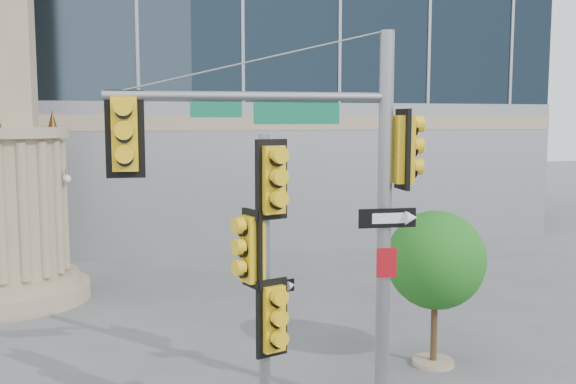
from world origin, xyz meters
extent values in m
cylinder|color=tan|center=(-6.00, 9.00, 0.25)|extent=(4.40, 4.40, 0.50)
cylinder|color=tan|center=(-6.00, 9.00, 0.65)|extent=(3.80, 3.80, 0.30)
cylinder|color=tan|center=(-6.00, 9.00, 2.80)|extent=(3.00, 3.00, 4.00)
cylinder|color=tan|center=(-6.00, 9.00, 4.95)|extent=(3.50, 3.50, 0.30)
cone|color=#472D14|center=(-4.70, 9.00, 5.35)|extent=(0.24, 0.24, 0.50)
cylinder|color=slate|center=(1.55, -0.53, 3.42)|extent=(0.25, 0.25, 6.83)
cylinder|color=slate|center=(-0.84, -0.33, 5.69)|extent=(4.78, 0.56, 0.16)
cube|color=#0D6D49|center=(-0.04, -0.42, 5.41)|extent=(1.48, 0.17, 0.36)
cube|color=yellow|center=(-2.88, -0.16, 5.07)|extent=(0.65, 0.37, 1.42)
cube|color=yellow|center=(1.87, -0.56, 4.78)|extent=(0.37, 0.65, 1.42)
cube|color=black|center=(1.53, -0.69, 3.59)|extent=(1.05, 0.12, 0.34)
cube|color=#9F0E17|center=(1.53, -0.69, 2.79)|extent=(0.37, 0.06, 0.52)
cylinder|color=slate|center=(-0.76, -1.00, 2.54)|extent=(0.18, 0.18, 5.08)
cube|color=yellow|center=(-0.70, -1.21, 4.37)|extent=(0.62, 0.44, 1.27)
cube|color=yellow|center=(-0.98, -1.07, 3.25)|extent=(0.44, 0.62, 1.27)
cube|color=yellow|center=(-0.70, -1.21, 2.13)|extent=(0.62, 0.44, 1.27)
cube|color=black|center=(-0.55, -1.06, 2.59)|extent=(0.61, 0.22, 0.20)
cylinder|color=tan|center=(3.54, 1.20, 0.05)|extent=(0.91, 0.91, 0.10)
cylinder|color=#382314|center=(3.54, 1.20, 0.91)|extent=(0.14, 0.14, 1.81)
sphere|color=#1D6216|center=(3.54, 1.20, 2.32)|extent=(2.12, 2.12, 2.12)
sphere|color=#1D6216|center=(3.99, 1.45, 2.02)|extent=(1.31, 1.31, 1.31)
sphere|color=#1D6216|center=(3.19, 0.95, 2.07)|extent=(1.11, 1.11, 1.11)
camera|label=1|loc=(-3.13, -10.92, 5.29)|focal=40.00mm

